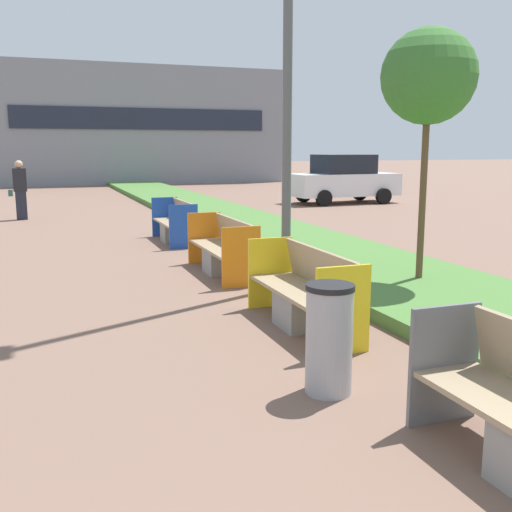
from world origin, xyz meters
name	(u,v)px	position (x,y,z in m)	size (l,w,h in m)	color
planter_grass_strip	(315,250)	(3.20, 12.00, 0.09)	(2.80, 120.00, 0.18)	#4C7A38
building_backdrop	(136,127)	(4.00, 39.03, 3.39)	(17.05, 5.67, 6.78)	gray
bench_yellow_frame	(304,297)	(0.94, 7.60, 0.37)	(0.65, 2.08, 0.94)	gray
bench_orange_frame	(223,252)	(0.94, 10.91, 0.37)	(0.65, 2.18, 0.94)	gray
bench_blue_frame	(175,226)	(0.94, 14.64, 0.37)	(0.65, 2.01, 0.94)	gray
litter_bin	(329,339)	(0.33, 5.76, 0.49)	(0.42, 0.42, 0.97)	#9EA0A5
sapling_tree_near	(429,78)	(3.39, 8.79, 3.11)	(1.37, 1.37, 3.81)	brown
pedestrian_walking	(20,190)	(-2.44, 20.42, 0.89)	(0.53, 0.24, 1.75)	#232633
parked_car_distant	(343,179)	(9.15, 21.94, 0.91)	(4.27, 2.00, 1.86)	silver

